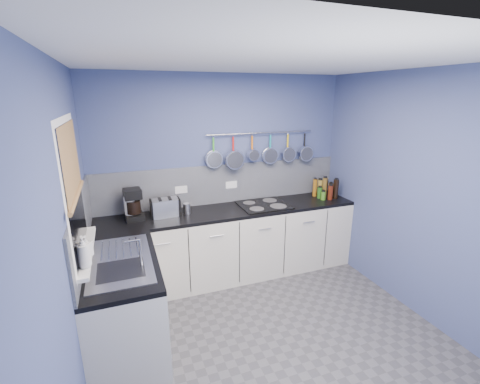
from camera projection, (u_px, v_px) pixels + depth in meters
floor at (272, 336)px, 3.21m from camera, size 3.20×3.00×0.02m
ceiling at (281, 59)px, 2.49m from camera, size 3.20×3.00×0.02m
wall_back at (223, 176)px, 4.21m from camera, size 3.20×0.02×2.50m
wall_front at (424, 323)px, 1.49m from camera, size 3.20×0.02×2.50m
wall_left at (70, 242)px, 2.31m from camera, size 0.02×3.00×2.50m
wall_right at (416, 195)px, 3.39m from camera, size 0.02×3.00×2.50m
backsplash_back at (224, 184)px, 4.22m from camera, size 3.20×0.02×0.50m
backsplash_left at (82, 225)px, 2.89m from camera, size 0.02×1.80×0.50m
cabinet_run_back at (231, 244)px, 4.16m from camera, size 3.20×0.60×0.86m
worktop_back at (231, 211)px, 4.03m from camera, size 3.20×0.60×0.04m
cabinet_run_left at (126, 308)px, 2.92m from camera, size 0.60×1.20×0.86m
worktop_left at (121, 262)px, 2.79m from camera, size 0.60×1.20×0.04m
window_frame at (73, 190)px, 2.51m from camera, size 0.01×1.00×1.10m
window_glass at (74, 190)px, 2.51m from camera, size 0.01×0.90×1.00m
bamboo_blind at (71, 161)px, 2.45m from camera, size 0.01×0.90×0.55m
window_sill at (86, 251)px, 2.66m from camera, size 0.10×0.98×0.03m
sink_unit at (120, 260)px, 2.78m from camera, size 0.50×0.95×0.01m
mixer_tap at (140, 253)px, 2.64m from camera, size 0.12×0.08×0.26m
socket_left at (181, 190)px, 4.03m from camera, size 0.15×0.01×0.09m
socket_right at (231, 185)px, 4.24m from camera, size 0.15×0.01×0.09m
pot_rail at (261, 133)px, 4.17m from camera, size 1.45×0.02×0.02m
soap_bottle_a at (83, 252)px, 2.35m from camera, size 0.11×0.11×0.24m
soap_bottle_b at (86, 246)px, 2.51m from camera, size 0.10×0.10×0.17m
paper_towel at (130, 208)px, 3.66m from camera, size 0.14×0.14×0.27m
coffee_maker at (133, 204)px, 3.66m from camera, size 0.22×0.24×0.35m
toaster at (165, 208)px, 3.78m from camera, size 0.33×0.21×0.20m
canister at (187, 208)px, 3.87m from camera, size 0.09×0.09×0.13m
hob at (263, 205)px, 4.17m from camera, size 0.60×0.53×0.01m
pan_0 at (214, 152)px, 4.01m from camera, size 0.21×0.06×0.40m
pan_1 at (233, 152)px, 4.10m from camera, size 0.24×0.10×0.43m
pan_2 at (252, 147)px, 4.17m from camera, size 0.15×0.10×0.34m
pan_3 at (270, 148)px, 4.26m from camera, size 0.21×0.05×0.40m
pan_4 at (288, 147)px, 4.34m from camera, size 0.20×0.09×0.39m
pan_5 at (304, 146)px, 4.43m from camera, size 0.20×0.10×0.39m
condiment_0 at (326, 187)px, 4.58m from camera, size 0.06×0.06×0.22m
condiment_1 at (320, 188)px, 4.55m from camera, size 0.07×0.07×0.22m
condiment_2 at (315, 188)px, 4.52m from camera, size 0.06×0.06×0.24m
condiment_3 at (331, 190)px, 4.51m from camera, size 0.06×0.06×0.18m
condiment_4 at (325, 187)px, 4.48m from camera, size 0.06×0.06×0.27m
condiment_5 at (320, 193)px, 4.44m from camera, size 0.06×0.06×0.15m
condiment_6 at (336, 189)px, 4.42m from camera, size 0.07×0.07×0.26m
condiment_7 at (330, 193)px, 4.38m from camera, size 0.06×0.06×0.19m
condiment_8 at (323, 196)px, 4.38m from camera, size 0.07×0.07×0.11m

